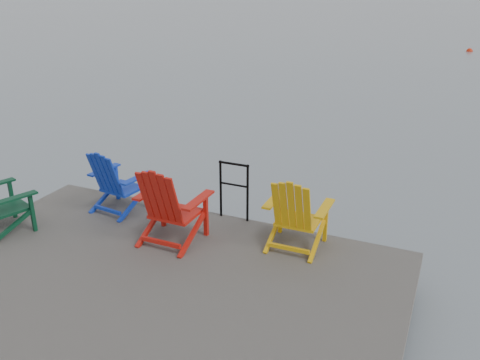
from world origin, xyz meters
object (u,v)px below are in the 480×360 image
at_px(chair_blue, 115,180).
at_px(chair_red, 169,204).
at_px(buoy_b, 469,51).
at_px(handrail, 234,185).
at_px(chair_yellow, 296,212).

xyz_separation_m(chair_blue, chair_red, (1.28, -0.54, 0.06)).
relative_size(chair_blue, buoy_b, 2.92).
relative_size(chair_red, buoy_b, 3.26).
height_order(handrail, buoy_b, handrail).
relative_size(handrail, chair_blue, 0.89).
distance_m(chair_red, chair_yellow, 1.71).
distance_m(chair_blue, buoy_b, 26.36).
bearing_deg(handrail, chair_red, -116.18).
xyz_separation_m(handrail, chair_red, (-0.50, -1.02, 0.03)).
xyz_separation_m(chair_yellow, buoy_b, (1.90, 25.91, -1.03)).
distance_m(handrail, chair_yellow, 1.22).
bearing_deg(buoy_b, chair_red, -97.59).
xyz_separation_m(handrail, chair_blue, (-1.79, -0.48, -0.03)).
height_order(chair_red, chair_yellow, chair_red).
xyz_separation_m(chair_red, chair_yellow, (1.62, 0.53, -0.04)).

